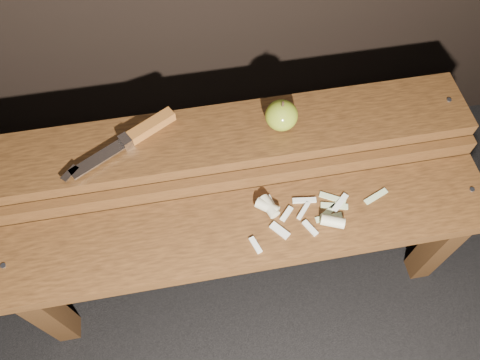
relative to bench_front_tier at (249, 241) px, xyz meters
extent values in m
plane|color=black|center=(0.00, 0.06, -0.35)|extent=(60.00, 60.00, 0.00)
cube|color=#38200E|center=(-0.54, -0.04, -0.16)|extent=(0.06, 0.06, 0.38)
cube|color=#38200E|center=(0.54, -0.04, -0.16)|extent=(0.06, 0.06, 0.38)
cube|color=#492911|center=(0.00, 0.01, 0.05)|extent=(1.20, 0.20, 0.04)
cylinder|color=slate|center=(-0.56, 0.01, 0.07)|extent=(0.01, 0.01, 0.00)
cylinder|color=slate|center=(0.56, 0.01, 0.07)|extent=(0.01, 0.01, 0.00)
cube|color=#38200E|center=(-0.54, 0.26, -0.12)|extent=(0.06, 0.06, 0.46)
cube|color=#38200E|center=(0.54, 0.26, -0.12)|extent=(0.06, 0.06, 0.46)
cube|color=#492911|center=(0.00, 0.13, 0.09)|extent=(1.20, 0.02, 0.05)
cube|color=#492911|center=(0.00, 0.23, 0.13)|extent=(1.20, 0.18, 0.04)
cylinder|color=slate|center=(0.56, 0.23, 0.15)|extent=(0.01, 0.01, 0.00)
ellipsoid|color=olive|center=(0.12, 0.23, 0.18)|extent=(0.08, 0.08, 0.07)
cylinder|color=#382314|center=(0.12, 0.23, 0.22)|extent=(0.01, 0.01, 0.01)
cube|color=#945320|center=(-0.19, 0.27, 0.16)|extent=(0.12, 0.09, 0.02)
cube|color=silver|center=(-0.25, 0.24, 0.16)|extent=(0.04, 0.04, 0.03)
cube|color=silver|center=(-0.32, 0.20, 0.16)|extent=(0.13, 0.09, 0.00)
cube|color=silver|center=(-0.39, 0.17, 0.16)|extent=(0.04, 0.05, 0.00)
cube|color=beige|center=(0.14, -0.02, 0.07)|extent=(0.03, 0.04, 0.01)
cube|color=beige|center=(0.06, 0.06, 0.07)|extent=(0.03, 0.05, 0.01)
cube|color=beige|center=(0.01, -0.04, 0.07)|extent=(0.03, 0.04, 0.01)
cube|color=beige|center=(0.14, 0.03, 0.07)|extent=(0.04, 0.05, 0.01)
cube|color=beige|center=(0.23, 0.03, 0.07)|extent=(0.05, 0.05, 0.01)
cube|color=beige|center=(0.10, 0.03, 0.07)|extent=(0.04, 0.04, 0.01)
cube|color=beige|center=(0.15, 0.05, 0.07)|extent=(0.06, 0.02, 0.01)
cube|color=beige|center=(0.07, -0.01, 0.07)|extent=(0.04, 0.05, 0.01)
cylinder|color=#C9BB8C|center=(0.20, -0.02, 0.08)|extent=(0.06, 0.04, 0.03)
cylinder|color=#C9BB8C|center=(0.05, 0.05, 0.08)|extent=(0.06, 0.05, 0.03)
cylinder|color=#C9BB8C|center=(0.06, 0.05, 0.08)|extent=(0.04, 0.06, 0.03)
cube|color=#BCC988|center=(0.32, 0.03, 0.07)|extent=(0.07, 0.04, 0.00)
cube|color=#BCC988|center=(0.21, 0.03, 0.07)|extent=(0.07, 0.03, 0.00)
cube|color=#BCC988|center=(0.19, 0.00, 0.07)|extent=(0.07, 0.02, 0.00)
cube|color=#BCC988|center=(0.22, 0.05, 0.07)|extent=(0.06, 0.04, 0.00)
cube|color=#BCC988|center=(0.20, 0.02, 0.07)|extent=(0.06, 0.05, 0.00)
camera|label=1|loc=(-0.10, -0.44, 1.07)|focal=35.00mm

